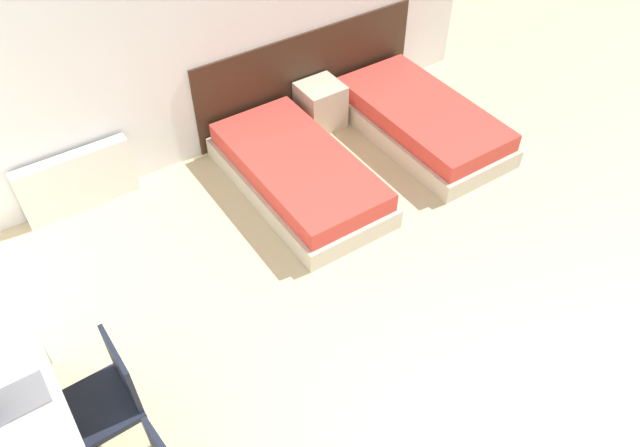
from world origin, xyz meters
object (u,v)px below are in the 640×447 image
at_px(nightstand, 320,105).
at_px(chair_near_laptop, 105,396).
at_px(bed_near_window, 298,174).
at_px(bed_near_door, 422,121).
at_px(laptop, 6,398).

relative_size(nightstand, chair_near_laptop, 0.54).
relative_size(bed_near_window, bed_near_door, 1.00).
bearing_deg(bed_near_window, laptop, -153.95).
height_order(nightstand, chair_near_laptop, chair_near_laptop).
height_order(nightstand, laptop, laptop).
xyz_separation_m(nightstand, chair_near_laptop, (-3.02, -2.14, 0.24)).
bearing_deg(bed_near_door, bed_near_window, 180.00).
bearing_deg(bed_near_door, chair_near_laptop, -159.55).
distance_m(bed_near_window, laptop, 3.11).
relative_size(bed_near_window, laptop, 5.59).
distance_m(bed_near_door, nightstand, 1.05).
bearing_deg(laptop, chair_near_laptop, -8.13).
bearing_deg(chair_near_laptop, bed_near_window, 30.39).
distance_m(bed_near_door, chair_near_laptop, 4.02).
xyz_separation_m(bed_near_window, chair_near_laptop, (-2.28, -1.40, 0.30)).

